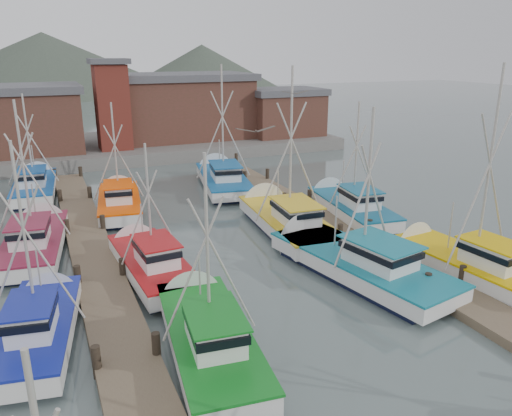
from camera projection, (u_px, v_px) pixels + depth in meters
name	position (u px, v px, depth m)	size (l,w,h in m)	color
ground	(285.00, 304.00, 21.52)	(260.00, 260.00, 0.00)	#465453
dock_left	(104.00, 290.00, 22.31)	(2.30, 46.00, 1.50)	brown
dock_right	(364.00, 244.00, 27.66)	(2.30, 46.00, 1.50)	brown
quay	(130.00, 146.00, 53.64)	(44.00, 16.00, 1.20)	slate
shed_left	(11.00, 119.00, 46.56)	(12.72, 8.48, 6.20)	brown
shed_center	(182.00, 105.00, 54.70)	(14.84, 9.54, 6.90)	brown
shed_right	(284.00, 112.00, 56.55)	(8.48, 6.36, 5.20)	brown
lookout_tower	(112.00, 104.00, 47.89)	(3.60, 3.60, 8.50)	maroon
distant_hills	(16.00, 94.00, 123.67)	(175.00, 140.00, 42.00)	#465143
boat_4	(206.00, 333.00, 18.11)	(3.61, 8.91, 8.16)	black
boat_5	(350.00, 260.00, 24.35)	(5.13, 10.88, 9.14)	black
boat_6	(41.00, 324.00, 18.67)	(3.57, 7.95, 8.27)	black
boat_7	(463.00, 263.00, 24.06)	(4.24, 8.98, 10.73)	black
boat_8	(149.00, 262.00, 24.21)	(3.07, 8.36, 7.21)	black
boat_9	(284.00, 219.00, 30.31)	(4.28, 10.37, 10.64)	black
boat_10	(36.00, 240.00, 27.00)	(3.92, 9.29, 8.96)	black
boat_11	(348.00, 206.00, 32.93)	(3.89, 9.19, 8.28)	black
boat_12	(119.00, 201.00, 33.96)	(3.76, 8.81, 8.04)	black
boat_13	(222.00, 178.00, 39.87)	(4.94, 10.53, 10.45)	black
boat_14	(36.00, 185.00, 37.91)	(3.49, 9.28, 8.34)	black
gull_near	(256.00, 130.00, 17.97)	(1.54, 0.61, 0.24)	gray
gull_far	(295.00, 93.00, 26.33)	(1.54, 0.61, 0.24)	gray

